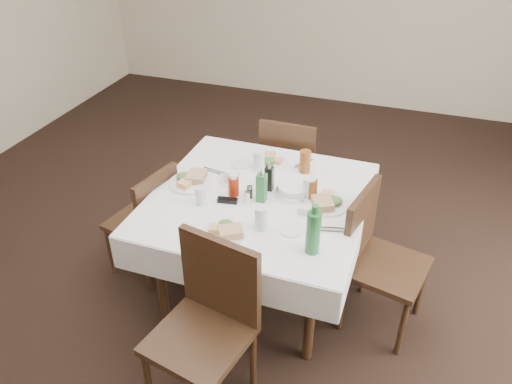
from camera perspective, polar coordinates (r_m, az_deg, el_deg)
ground_plane at (r=3.64m, az=-2.06°, el=-10.12°), size 7.00×7.00×0.00m
room_shell at (r=2.76m, az=-2.79°, el=16.69°), size 6.04×7.04×2.80m
dining_table at (r=3.17m, az=0.28°, el=-1.70°), size 1.33×1.33×0.76m
chair_north at (r=3.96m, az=3.88°, el=3.25°), size 0.44×0.44×0.92m
chair_south at (r=2.65m, az=-5.38°, el=-13.89°), size 0.55×0.55×0.98m
chair_east at (r=3.12m, az=13.40°, el=-6.70°), size 0.53×0.53×0.94m
chair_west at (r=3.49m, az=-12.12°, el=-2.77°), size 0.48×0.48×0.85m
meal_north at (r=3.47m, az=1.58°, el=3.67°), size 0.23×0.23×0.05m
meal_south at (r=2.80m, az=-3.46°, el=-4.45°), size 0.25×0.25×0.06m
meal_east at (r=3.06m, az=8.08°, el=-1.15°), size 0.27×0.27×0.06m
meal_west at (r=3.27m, az=-7.49°, el=1.38°), size 0.28×0.28×0.06m
side_plate_a at (r=3.46m, az=-1.67°, el=3.24°), size 0.15×0.15×0.01m
side_plate_b at (r=2.84m, az=4.08°, el=-4.31°), size 0.14×0.14×0.01m
water_n at (r=3.36m, az=0.33°, el=3.63°), size 0.08×0.08×0.14m
water_s at (r=2.81m, az=0.61°, el=-2.97°), size 0.08×0.08×0.14m
water_e at (r=3.09m, az=6.08°, el=0.46°), size 0.08×0.08×0.14m
water_w at (r=3.04m, az=-6.33°, el=-0.39°), size 0.06×0.06×0.12m
iced_tea_a at (r=3.35m, az=5.64°, el=3.48°), size 0.08×0.08×0.16m
iced_tea_b at (r=3.08m, az=6.41°, el=0.26°), size 0.06×0.06×0.14m
bread_basket at (r=3.13m, az=4.22°, el=0.18°), size 0.21×0.21×0.07m
oil_cruet_dark at (r=3.14m, az=1.51°, el=1.67°), size 0.05×0.05×0.21m
oil_cruet_green at (r=3.03m, az=0.64°, el=0.63°), size 0.06×0.06×0.24m
ketchup_bottle at (r=3.10m, az=-2.59°, el=0.74°), size 0.07×0.07×0.15m
salt_shaker at (r=3.05m, az=-1.03°, el=-0.59°), size 0.03×0.03×0.08m
pepper_shaker at (r=3.09m, az=-0.73°, el=0.01°), size 0.04×0.04×0.08m
coffee_mug at (r=3.25m, az=-3.05°, el=1.77°), size 0.12×0.12×0.09m
sunglasses at (r=3.07m, az=-3.28°, el=-0.96°), size 0.13×0.06×0.03m
green_bottle at (r=2.63m, az=6.57°, el=-4.53°), size 0.08×0.08×0.30m
sugar_caddy at (r=2.97m, az=5.81°, el=-2.14°), size 0.09×0.06×0.05m
cutlery_n at (r=3.48m, az=5.50°, el=3.27°), size 0.10×0.17×0.01m
cutlery_s at (r=2.82m, az=-5.91°, el=-4.81°), size 0.08×0.19×0.01m
cutlery_e at (r=2.86m, az=8.38°, el=-4.31°), size 0.21×0.10×0.01m
cutlery_w at (r=3.39m, az=-5.00°, el=2.42°), size 0.16×0.06×0.01m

